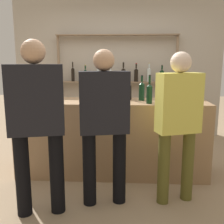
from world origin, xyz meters
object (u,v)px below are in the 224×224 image
at_px(counter_bottle_3, 160,91).
at_px(counter_bottle_0, 142,91).
at_px(customer_left, 37,117).
at_px(ice_bucket, 45,91).
at_px(cork_jar, 104,96).
at_px(customer_center, 104,118).
at_px(counter_bottle_2, 149,93).
at_px(counter_bottle_1, 129,91).
at_px(customer_right, 178,117).
at_px(counter_bottle_4, 107,91).

bearing_deg(counter_bottle_3, counter_bottle_0, 141.55).
bearing_deg(customer_left, counter_bottle_0, -57.08).
bearing_deg(customer_left, ice_bucket, -0.15).
height_order(counter_bottle_0, cork_jar, counter_bottle_0).
height_order(cork_jar, customer_center, customer_center).
bearing_deg(counter_bottle_2, counter_bottle_3, 29.16).
distance_m(counter_bottle_1, customer_center, 0.93).
relative_size(counter_bottle_0, counter_bottle_1, 1.02).
height_order(counter_bottle_3, ice_bucket, counter_bottle_3).
bearing_deg(counter_bottle_1, customer_left, -127.79).
bearing_deg(ice_bucket, customer_center, -44.44).
distance_m(counter_bottle_2, customer_center, 0.79).
height_order(ice_bucket, customer_left, customer_left).
distance_m(counter_bottle_2, customer_right, 0.59).
relative_size(counter_bottle_0, customer_right, 0.21).
bearing_deg(counter_bottle_3, counter_bottle_4, -174.95).
relative_size(customer_center, customer_right, 1.01).
relative_size(counter_bottle_1, counter_bottle_2, 0.94).
distance_m(counter_bottle_1, counter_bottle_4, 0.38).
bearing_deg(counter_bottle_2, counter_bottle_4, 177.91).
bearing_deg(cork_jar, counter_bottle_0, 1.88).
bearing_deg(counter_bottle_1, counter_bottle_2, -50.51).
xyz_separation_m(counter_bottle_4, ice_bucket, (-0.82, 0.22, -0.02)).
relative_size(counter_bottle_2, customer_right, 0.22).
height_order(counter_bottle_0, ice_bucket, counter_bottle_0).
distance_m(customer_center, customer_right, 0.75).
bearing_deg(customer_left, counter_bottle_1, -50.75).
xyz_separation_m(counter_bottle_0, ice_bucket, (-1.25, -0.00, -0.01)).
relative_size(counter_bottle_0, ice_bucket, 1.34).
height_order(customer_center, customer_left, customer_left).
height_order(counter_bottle_2, cork_jar, counter_bottle_2).
bearing_deg(counter_bottle_0, customer_center, -116.57).
distance_m(counter_bottle_0, cork_jar, 0.49).
xyz_separation_m(counter_bottle_2, customer_center, (-0.49, -0.59, -0.19)).
bearing_deg(counter_bottle_0, customer_left, -134.12).
relative_size(counter_bottle_0, counter_bottle_2, 0.95).
relative_size(counter_bottle_4, customer_left, 0.22).
relative_size(ice_bucket, customer_right, 0.16).
height_order(counter_bottle_1, cork_jar, counter_bottle_1).
height_order(counter_bottle_4, customer_left, customer_left).
bearing_deg(counter_bottle_1, counter_bottle_4, -134.20).
bearing_deg(counter_bottle_2, cork_jar, 158.11).
xyz_separation_m(counter_bottle_0, customer_left, (-1.02, -1.05, -0.14)).
height_order(counter_bottle_1, customer_right, customer_right).
height_order(cork_jar, customer_left, customer_left).
bearing_deg(cork_jar, customer_center, -84.71).
bearing_deg(counter_bottle_3, ice_bucket, 173.65).
distance_m(counter_bottle_4, ice_bucket, 0.85).
bearing_deg(counter_bottle_2, counter_bottle_0, 107.39).
bearing_deg(counter_bottle_3, counter_bottle_1, 149.99).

